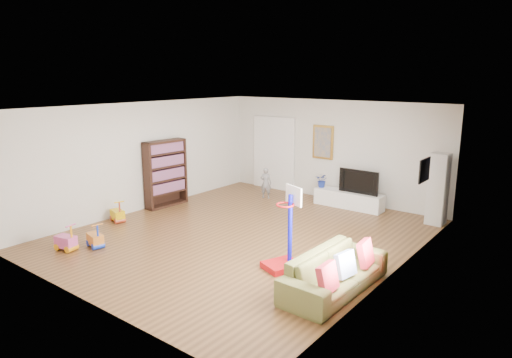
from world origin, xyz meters
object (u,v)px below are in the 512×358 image
Objects in this scene: sofa at (335,272)px; basketball_hoop at (282,229)px; bookshelf at (166,174)px; media_console at (349,199)px.

basketball_hoop reaches higher than sofa.
bookshelf is 0.81× the size of sofa.
basketball_hoop is (4.64, -1.45, -0.12)m from bookshelf.
sofa is 1.43× the size of basketball_hoop.
bookshelf reaches higher than sofa.
bookshelf is 4.86m from basketball_hoop.
media_console is 4.32m from basketball_hoop.
sofa is at bearing 13.43° from basketball_hoop.
bookshelf reaches higher than basketball_hoop.
media_console is 1.22× the size of basketball_hoop.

